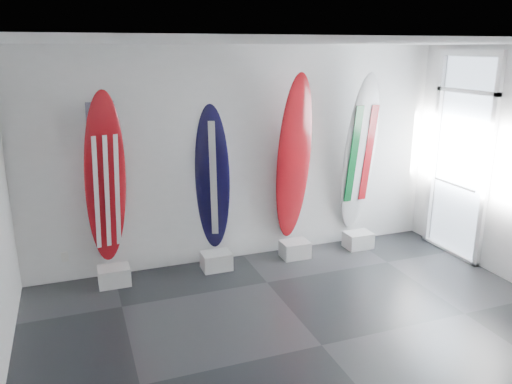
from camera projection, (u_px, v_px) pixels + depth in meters
name	position (u px, v px, depth m)	size (l,w,h in m)	color
floor	(322.00, 345.00, 5.19)	(6.00, 6.00, 0.00)	black
ceiling	(334.00, 43.00, 4.36)	(6.00, 6.00, 0.00)	white
wall_back	(243.00, 156.00, 7.03)	(6.00, 6.00, 0.00)	white
display_block_usa	(114.00, 276.00, 6.50)	(0.40, 0.30, 0.24)	silver
surfboard_usa	(106.00, 181.00, 6.24)	(0.52, 0.08, 2.28)	maroon
display_block_navy	(216.00, 261.00, 6.95)	(0.40, 0.30, 0.24)	silver
surfboard_navy	(212.00, 179.00, 6.73)	(0.46, 0.08, 2.05)	black
display_block_swiss	(295.00, 249.00, 7.35)	(0.40, 0.30, 0.24)	silver
surfboard_swiss	(294.00, 159.00, 7.08)	(0.55, 0.08, 2.43)	maroon
display_block_italy	(358.00, 240.00, 7.71)	(0.40, 0.30, 0.24)	silver
surfboard_italy	(360.00, 154.00, 7.43)	(0.55, 0.08, 2.42)	silver
wall_outlet	(65.00, 257.00, 6.51)	(0.09, 0.02, 0.13)	silver
glass_door	(460.00, 159.00, 7.18)	(0.12, 1.16, 2.85)	white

